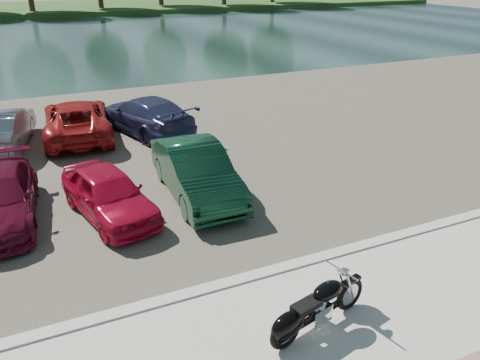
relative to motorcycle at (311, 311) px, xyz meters
name	(u,v)px	position (x,y,z in m)	size (l,w,h in m)	color
ground	(359,322)	(1.05, -0.10, -0.56)	(200.00, 200.00, 0.00)	#595447
promenade	(396,357)	(1.05, -1.10, -0.51)	(60.00, 6.00, 0.10)	#B9B5AE
kerb	(304,263)	(1.05, 1.90, -0.49)	(60.00, 0.30, 0.14)	#B9B5AE
parking_lot	(181,140)	(1.05, 10.90, -0.54)	(60.00, 18.00, 0.04)	#443E37
river	(82,40)	(1.05, 39.90, -0.56)	(120.00, 40.00, 0.00)	#172A28
far_bank	(53,8)	(1.05, 71.90, -0.26)	(120.00, 24.00, 0.60)	#234217
motorcycle	(311,311)	(0.00, 0.00, 0.00)	(2.29, 0.91, 1.05)	black
car_4	(108,194)	(-2.47, 5.97, 0.12)	(1.52, 3.78, 1.29)	#B50C2E
car_5	(196,171)	(0.04, 6.17, 0.23)	(1.59, 4.55, 1.50)	#0F3721
car_9	(2,129)	(-5.05, 12.69, 0.21)	(1.55, 4.44, 1.46)	slate
car_10	(77,119)	(-2.45, 12.83, 0.19)	(2.36, 5.11, 1.42)	#AB1C1C
car_11	(146,115)	(0.10, 12.31, 0.19)	(1.99, 4.89, 1.42)	#282B4E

